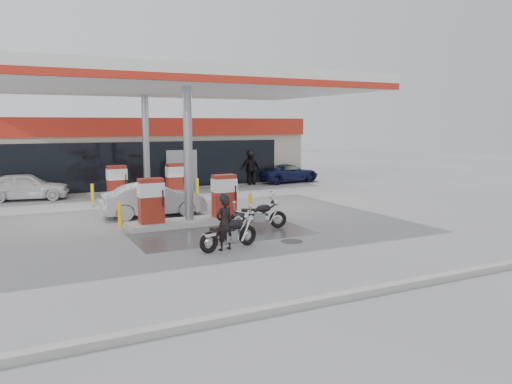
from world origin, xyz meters
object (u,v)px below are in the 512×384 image
pump_island_near (189,205)px  biker_walking (251,169)px  attendant (175,178)px  parked_car_right (287,173)px  pump_island_far (147,187)px  hatchback_silver (154,200)px  parked_motorcycle (259,215)px  biker_main (224,223)px  sedan_white (26,186)px  main_motorcycle (230,233)px

pump_island_near → biker_walking: size_ratio=2.63×
attendant → biker_walking: 5.16m
parked_car_right → biker_walking: biker_walking is taller
pump_island_far → hatchback_silver: bearing=-100.3°
parked_motorcycle → parked_car_right: parked_car_right is taller
pump_island_far → parked_car_right: 10.77m
hatchback_silver → parked_car_right: 13.23m
pump_island_far → biker_main: 10.04m
sedan_white → parked_car_right: bearing=-77.1°
attendant → parked_car_right: attendant is taller
biker_main → attendant: bearing=-117.0°
parked_motorcycle → sedan_white: bearing=144.2°
parked_car_right → pump_island_near: bearing=128.3°
biker_walking → sedan_white: bearing=-179.5°
attendant → hatchback_silver: 7.23m
main_motorcycle → parked_motorcycle: (2.12, 2.24, -0.01)m
pump_island_far → biker_main: bearing=-91.8°
pump_island_near → sedan_white: 10.53m
pump_island_near → hatchback_silver: bearing=107.4°
pump_island_near → parked_motorcycle: bearing=-41.1°
biker_main → sedan_white: (-4.82, 13.24, -0.13)m
pump_island_far → hatchback_silver: pump_island_far is taller
sedan_white → parked_motorcycle: bearing=-137.0°
pump_island_near → biker_walking: biker_walking is taller
attendant → pump_island_far: bearing=164.9°
biker_main → sedan_white: 14.09m
pump_island_near → attendant: pump_island_near is taller
parked_motorcycle → parked_car_right: (8.00, 11.75, 0.11)m
pump_island_near → sedan_white: pump_island_near is taller
main_motorcycle → pump_island_far: bearing=75.6°
main_motorcycle → hatchback_silver: (-0.57, 6.19, 0.20)m
parked_car_right → pump_island_far: bearing=105.1°
hatchback_silver → pump_island_near: bearing=-157.9°
pump_island_far → sedan_white: pump_island_far is taller
pump_island_far → sedan_white: bearing=148.0°
biker_walking → main_motorcycle: bearing=-120.6°
pump_island_near → hatchback_silver: size_ratio=1.27×
pump_island_near → sedan_white: size_ratio=1.31×
pump_island_near → biker_main: 4.05m
pump_island_far → biker_walking: biker_walking is taller
main_motorcycle → biker_main: bearing=-178.8°
pump_island_far → biker_walking: (7.32, 3.80, 0.27)m
sedan_white → attendant: attendant is taller
sedan_white → attendant: bearing=-83.2°
parked_motorcycle → attendant: 10.55m
main_motorcycle → hatchback_silver: bearing=81.6°
biker_main → parked_car_right: bearing=-141.9°
parked_motorcycle → hatchback_silver: 4.78m
parked_motorcycle → biker_walking: biker_walking is taller
biker_main → biker_walking: bearing=-134.5°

